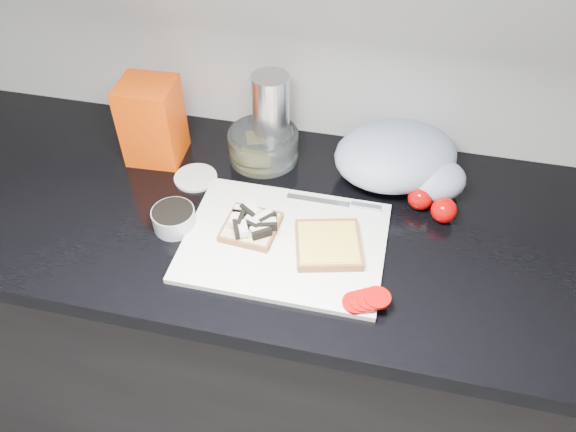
# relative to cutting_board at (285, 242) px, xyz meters

# --- Properties ---
(base_cabinet) EXTENTS (3.50, 0.60, 0.86)m
(base_cabinet) POSITION_rel_cutting_board_xyz_m (-0.01, 0.09, -0.48)
(base_cabinet) COLOR black
(base_cabinet) RESTS_ON ground
(countertop) EXTENTS (3.50, 0.64, 0.04)m
(countertop) POSITION_rel_cutting_board_xyz_m (-0.01, 0.09, -0.03)
(countertop) COLOR black
(countertop) RESTS_ON base_cabinet
(cutting_board) EXTENTS (0.40, 0.30, 0.01)m
(cutting_board) POSITION_rel_cutting_board_xyz_m (0.00, 0.00, 0.00)
(cutting_board) COLOR white
(cutting_board) RESTS_ON countertop
(bread_left) EXTENTS (0.12, 0.12, 0.03)m
(bread_left) POSITION_rel_cutting_board_xyz_m (-0.07, 0.01, 0.02)
(bread_left) COLOR #CBBA8F
(bread_left) RESTS_ON cutting_board
(bread_right) EXTENTS (0.16, 0.16, 0.02)m
(bread_right) POSITION_rel_cutting_board_xyz_m (0.09, -0.00, 0.01)
(bread_right) COLOR #CBBA8F
(bread_right) RESTS_ON cutting_board
(tomato_slices) EXTENTS (0.10, 0.07, 0.02)m
(tomato_slices) POSITION_rel_cutting_board_xyz_m (0.18, -0.12, 0.01)
(tomato_slices) COLOR #B50504
(tomato_slices) RESTS_ON cutting_board
(knife) EXTENTS (0.20, 0.02, 0.01)m
(knife) POSITION_rel_cutting_board_xyz_m (0.10, 0.13, 0.01)
(knife) COLOR #B5B5BA
(knife) RESTS_ON cutting_board
(seed_tub) EXTENTS (0.09, 0.09, 0.05)m
(seed_tub) POSITION_rel_cutting_board_xyz_m (-0.23, -0.00, 0.02)
(seed_tub) COLOR #A5AAAA
(seed_tub) RESTS_ON countertop
(tub_lid) EXTENTS (0.12, 0.12, 0.01)m
(tub_lid) POSITION_rel_cutting_board_xyz_m (-0.24, 0.15, -0.00)
(tub_lid) COLOR silver
(tub_lid) RESTS_ON countertop
(glass_bowl) EXTENTS (0.16, 0.16, 0.07)m
(glass_bowl) POSITION_rel_cutting_board_xyz_m (-0.11, 0.26, 0.03)
(glass_bowl) COLOR silver
(glass_bowl) RESTS_ON countertop
(bread_bag) EXTENTS (0.13, 0.12, 0.19)m
(bread_bag) POSITION_rel_cutting_board_xyz_m (-0.36, 0.21, 0.09)
(bread_bag) COLOR #FC3C04
(bread_bag) RESTS_ON countertop
(steel_canister) EXTENTS (0.08, 0.08, 0.20)m
(steel_canister) POSITION_rel_cutting_board_xyz_m (-0.10, 0.29, 0.10)
(steel_canister) COLOR silver
(steel_canister) RESTS_ON countertop
(grocery_bag) EXTENTS (0.35, 0.31, 0.12)m
(grocery_bag) POSITION_rel_cutting_board_xyz_m (0.21, 0.25, 0.05)
(grocery_bag) COLOR #ACB7D3
(grocery_bag) RESTS_ON countertop
(whole_tomatoes) EXTENTS (0.10, 0.08, 0.05)m
(whole_tomatoes) POSITION_rel_cutting_board_xyz_m (0.28, 0.16, 0.02)
(whole_tomatoes) COLOR #B50504
(whole_tomatoes) RESTS_ON countertop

